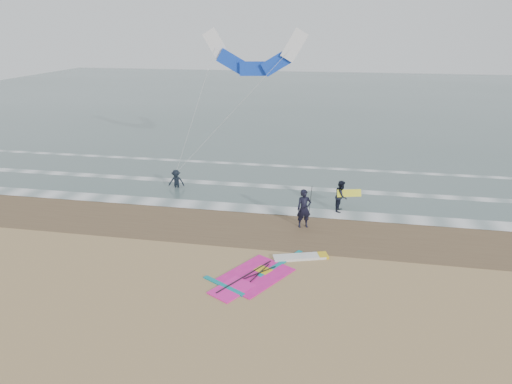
% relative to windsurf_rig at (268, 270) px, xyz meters
% --- Properties ---
extents(ground, '(120.00, 120.00, 0.00)m').
position_rel_windsurf_rig_xyz_m(ground, '(0.56, -1.70, -0.03)').
color(ground, tan).
rests_on(ground, ground).
extents(sea_water, '(120.00, 80.00, 0.02)m').
position_rel_windsurf_rig_xyz_m(sea_water, '(0.56, 46.30, -0.02)').
color(sea_water, '#47605E').
rests_on(sea_water, ground).
extents(wet_sand_band, '(120.00, 5.00, 0.01)m').
position_rel_windsurf_rig_xyz_m(wet_sand_band, '(0.56, 4.30, -0.03)').
color(wet_sand_band, brown).
rests_on(wet_sand_band, ground).
extents(foam_waterline, '(120.00, 9.15, 0.02)m').
position_rel_windsurf_rig_xyz_m(foam_waterline, '(0.56, 8.75, -0.00)').
color(foam_waterline, white).
rests_on(foam_waterline, ground).
extents(windsurf_rig, '(4.89, 4.63, 0.12)m').
position_rel_windsurf_rig_xyz_m(windsurf_rig, '(0.00, 0.00, 0.00)').
color(windsurf_rig, white).
rests_on(windsurf_rig, ground).
extents(person_standing, '(0.83, 0.68, 1.97)m').
position_rel_windsurf_rig_xyz_m(person_standing, '(1.03, 4.66, 0.95)').
color(person_standing, black).
rests_on(person_standing, ground).
extents(person_walking, '(0.79, 0.94, 1.72)m').
position_rel_windsurf_rig_xyz_m(person_walking, '(2.83, 7.12, 0.83)').
color(person_walking, black).
rests_on(person_walking, ground).
extents(person_wading, '(1.05, 0.69, 1.53)m').
position_rel_windsurf_rig_xyz_m(person_wading, '(-7.20, 9.00, 0.73)').
color(person_wading, black).
rests_on(person_wading, ground).
extents(held_pole, '(0.17, 0.86, 1.82)m').
position_rel_windsurf_rig_xyz_m(held_pole, '(1.33, 4.66, 1.41)').
color(held_pole, black).
rests_on(held_pole, ground).
extents(carried_kiteboard, '(1.30, 0.51, 0.39)m').
position_rel_windsurf_rig_xyz_m(carried_kiteboard, '(3.23, 7.02, 1.06)').
color(carried_kiteboard, yellow).
rests_on(carried_kiteboard, ground).
extents(surf_kite, '(7.59, 3.22, 8.42)m').
position_rel_windsurf_rig_xyz_m(surf_kite, '(-2.84, 11.96, 7.65)').
color(surf_kite, white).
rests_on(surf_kite, ground).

